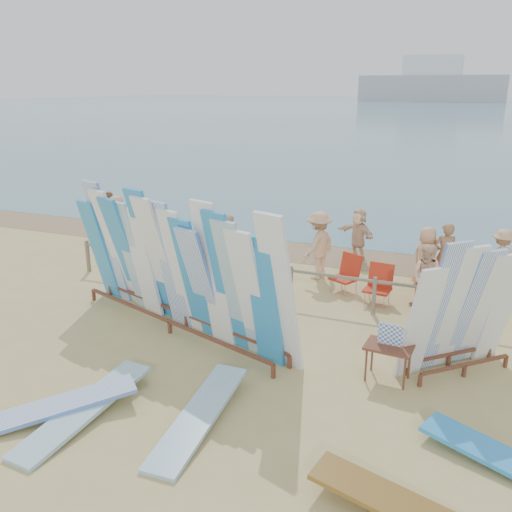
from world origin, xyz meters
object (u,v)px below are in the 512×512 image
at_px(flat_board_b, 200,423).
at_px(beachgoer_7, 445,255).
at_px(main_surfboard_rack, 176,270).
at_px(beachgoer_5, 358,234).
at_px(flat_board_e, 51,417).
at_px(vendor_table, 388,362).
at_px(beachgoer_6, 426,257).
at_px(beachgoer_3, 318,245).
at_px(beachgoer_extra_1, 111,219).
at_px(beachgoer_0, 118,222).
at_px(beachgoer_2, 227,245).
at_px(beach_chair_right, 377,292).
at_px(flat_board_a, 86,417).
at_px(beach_chair_left, 345,281).
at_px(stroller, 427,289).
at_px(side_surfboard_rack, 462,313).
at_px(beachgoer_9, 501,258).
at_px(beachgoer_8, 427,277).

height_order(flat_board_b, beachgoer_7, beachgoer_7).
xyz_separation_m(main_surfboard_rack, beachgoer_5, (2.53, 6.39, -0.59)).
bearing_deg(flat_board_b, flat_board_e, -163.57).
height_order(vendor_table, beachgoer_6, beachgoer_6).
bearing_deg(beachgoer_3, beachgoer_5, -178.05).
xyz_separation_m(beachgoer_6, beachgoer_7, (0.45, 0.15, 0.06)).
height_order(beachgoer_extra_1, beachgoer_0, beachgoer_extra_1).
relative_size(beachgoer_5, beachgoer_2, 0.92).
bearing_deg(beach_chair_right, beachgoer_5, 115.98).
xyz_separation_m(flat_board_a, beach_chair_left, (2.56, 6.95, 0.28)).
bearing_deg(beach_chair_left, beach_chair_right, -0.27).
bearing_deg(beachgoer_2, flat_board_a, 74.44).
distance_m(stroller, beachgoer_0, 9.77).
bearing_deg(beach_chair_left, beachgoer_6, 59.86).
relative_size(flat_board_e, beachgoer_3, 1.45).
height_order(beachgoer_3, beachgoer_5, beachgoer_3).
distance_m(side_surfboard_rack, beachgoer_7, 4.62).
distance_m(side_surfboard_rack, beachgoer_3, 5.46).
xyz_separation_m(beachgoer_3, beachgoer_extra_1, (-7.09, 0.53, -0.03)).
relative_size(flat_board_e, beachgoer_2, 1.59).
bearing_deg(beachgoer_7, beachgoer_6, -2.30).
bearing_deg(flat_board_a, beachgoer_7, 64.56).
distance_m(beach_chair_right, beachgoer_7, 2.34).
bearing_deg(side_surfboard_rack, beach_chair_left, 88.62).
distance_m(beachgoer_3, beachgoer_6, 2.79).
height_order(beachgoer_2, beachgoer_9, beachgoer_2).
bearing_deg(beach_chair_left, main_surfboard_rack, -101.24).
bearing_deg(beachgoer_5, flat_board_b, -58.02).
xyz_separation_m(beach_chair_right, beachgoer_3, (-1.83, 1.19, 0.65)).
bearing_deg(beachgoer_5, beachgoer_9, 21.60).
distance_m(main_surfboard_rack, beachgoer_9, 8.45).
bearing_deg(beachgoer_extra_1, side_surfboard_rack, 43.80).
bearing_deg(side_surfboard_rack, flat_board_b, 178.67).
distance_m(beachgoer_extra_1, beachgoer_0, 0.40).
distance_m(beachgoer_2, beachgoer_6, 5.29).
relative_size(main_surfboard_rack, side_surfboard_rack, 2.30).
height_order(beachgoer_6, beachgoer_7, beachgoer_7).
bearing_deg(stroller, beachgoer_7, 86.45).
xyz_separation_m(main_surfboard_rack, beachgoer_extra_1, (-5.22, 4.84, -0.47)).
xyz_separation_m(flat_board_b, beachgoer_8, (2.81, 6.04, 0.78)).
bearing_deg(beachgoer_8, flat_board_b, -100.10).
height_order(side_surfboard_rack, flat_board_e, side_surfboard_rack).
height_order(main_surfboard_rack, beachgoer_8, main_surfboard_rack).
bearing_deg(beachgoer_8, beach_chair_left, -175.86).
bearing_deg(beachgoer_8, beachgoer_9, 68.96).
relative_size(main_surfboard_rack, beachgoer_8, 3.87).
bearing_deg(beachgoer_2, beach_chair_right, 150.32).
relative_size(beachgoer_extra_1, beachgoer_0, 1.05).
distance_m(vendor_table, beachgoer_7, 5.41).
relative_size(side_surfboard_rack, flat_board_e, 0.97).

